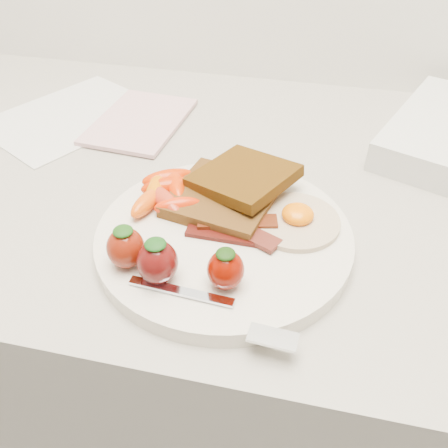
# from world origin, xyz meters

# --- Properties ---
(counter) EXTENTS (2.00, 0.60, 0.90)m
(counter) POSITION_xyz_m (0.00, 1.70, 0.45)
(counter) COLOR gray
(counter) RESTS_ON ground
(plate) EXTENTS (0.27, 0.27, 0.02)m
(plate) POSITION_xyz_m (-0.02, 1.57, 0.91)
(plate) COLOR beige
(plate) RESTS_ON counter
(toast_lower) EXTENTS (0.13, 0.13, 0.01)m
(toast_lower) POSITION_xyz_m (-0.03, 1.62, 0.93)
(toast_lower) COLOR black
(toast_lower) RESTS_ON plate
(toast_upper) EXTENTS (0.13, 0.13, 0.02)m
(toast_upper) POSITION_xyz_m (-0.01, 1.64, 0.94)
(toast_upper) COLOR black
(toast_upper) RESTS_ON toast_lower
(fried_egg) EXTENTS (0.12, 0.12, 0.02)m
(fried_egg) POSITION_xyz_m (0.06, 1.60, 0.92)
(fried_egg) COLOR silver
(fried_egg) RESTS_ON plate
(bacon_strips) EXTENTS (0.10, 0.06, 0.01)m
(bacon_strips) POSITION_xyz_m (-0.00, 1.57, 0.92)
(bacon_strips) COLOR black
(bacon_strips) RESTS_ON plate
(baby_carrots) EXTENTS (0.09, 0.10, 0.02)m
(baby_carrots) POSITION_xyz_m (-0.09, 1.61, 0.93)
(baby_carrots) COLOR #C52700
(baby_carrots) RESTS_ON plate
(strawberries) EXTENTS (0.13, 0.05, 0.05)m
(strawberries) POSITION_xyz_m (-0.05, 1.49, 0.94)
(strawberries) COLOR maroon
(strawberries) RESTS_ON plate
(fork) EXTENTS (0.16, 0.05, 0.00)m
(fork) POSITION_xyz_m (0.01, 1.46, 0.92)
(fork) COLOR silver
(fork) RESTS_ON plate
(paper_sheet) EXTENTS (0.27, 0.29, 0.00)m
(paper_sheet) POSITION_xyz_m (-0.31, 1.80, 0.90)
(paper_sheet) COLOR silver
(paper_sheet) RESTS_ON counter
(notepad) EXTENTS (0.13, 0.18, 0.01)m
(notepad) POSITION_xyz_m (-0.20, 1.80, 0.91)
(notepad) COLOR #D19EA3
(notepad) RESTS_ON paper_sheet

